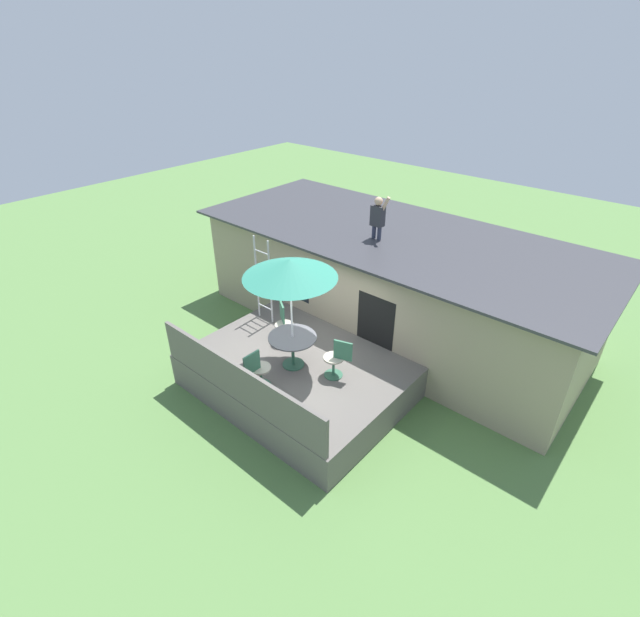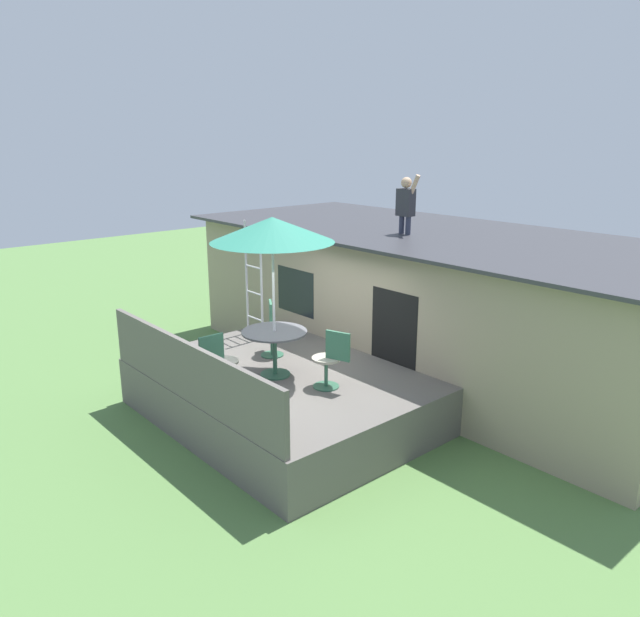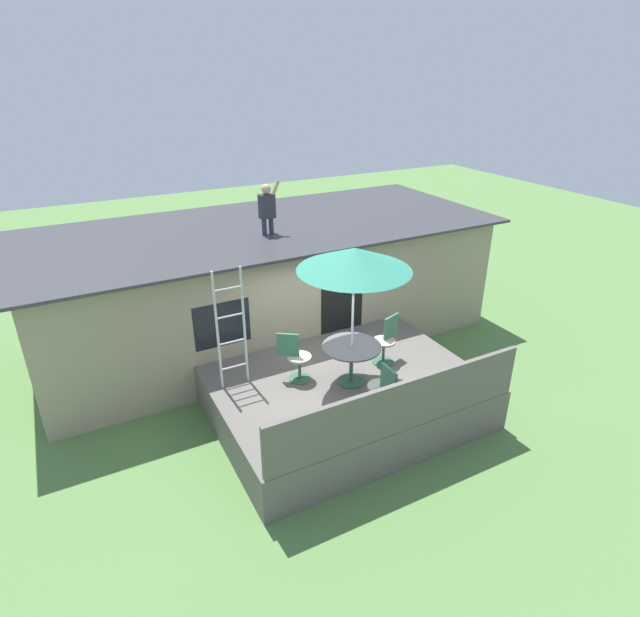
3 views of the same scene
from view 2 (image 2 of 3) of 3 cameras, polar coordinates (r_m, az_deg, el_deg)
name	(u,v)px [view 2 (image 2 of 3)]	position (r m, az deg, el deg)	size (l,w,h in m)	color
ground_plane	(287,416)	(10.48, -3.09, -9.86)	(40.00, 40.00, 0.00)	#567F42
house	(428,300)	(12.40, 9.99, 0.78)	(10.50, 4.50, 2.73)	gray
deck	(286,394)	(10.31, -3.13, -7.85)	(4.69, 3.65, 0.80)	#605B56
deck_railing	(188,372)	(9.09, -12.08, -5.74)	(4.59, 0.08, 0.90)	#605B56
patio_table	(275,341)	(9.80, -4.22, -2.97)	(1.04, 1.04, 0.74)	#33664C
patio_umbrella	(272,230)	(9.38, -4.44, 7.27)	(1.90, 1.90, 2.54)	silver
step_ladder	(254,280)	(11.63, -6.13, 2.63)	(0.52, 0.04, 2.20)	silver
person_figure	(406,201)	(11.67, 7.97, 9.77)	(0.47, 0.20, 1.11)	#33384C
patio_chair_left	(271,329)	(10.79, -4.51, -1.92)	(0.56, 0.46, 0.92)	#33664C
patio_chair_right	(330,360)	(9.33, 0.96, -4.75)	(0.61, 0.44, 0.92)	#33664C
patio_chair_near	(220,363)	(9.32, -9.25, -5.00)	(0.44, 0.62, 0.92)	#33664C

